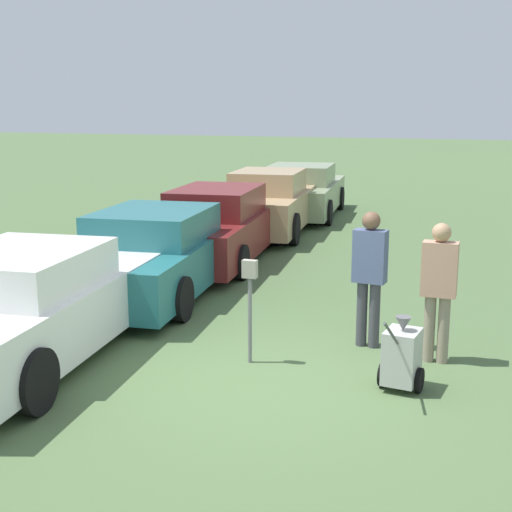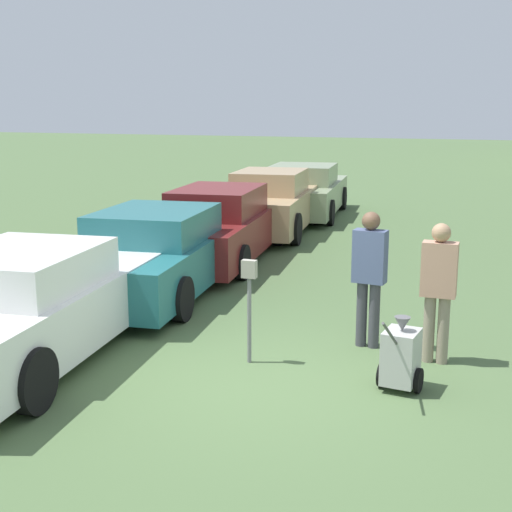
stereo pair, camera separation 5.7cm
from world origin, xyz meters
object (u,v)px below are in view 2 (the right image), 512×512
(parked_car_teal, at_px, (159,253))
(parking_meter, at_px, (249,291))
(parked_car_white, at_px, (31,306))
(person_supervisor, at_px, (439,284))
(equipment_cart, at_px, (401,357))
(parked_car_sage, at_px, (304,192))
(person_worker, at_px, (369,270))
(parked_car_tan, at_px, (271,204))
(parked_car_maroon, at_px, (221,226))

(parked_car_teal, xyz_separation_m, parking_meter, (2.63, -2.71, 0.24))
(parked_car_white, distance_m, person_supervisor, 5.03)
(parking_meter, bearing_deg, parked_car_teal, 134.08)
(parked_car_teal, distance_m, equipment_cart, 5.39)
(parked_car_sage, xyz_separation_m, parking_meter, (2.63, -11.57, 0.23))
(person_worker, bearing_deg, parked_car_tan, -57.03)
(parked_car_maroon, bearing_deg, parked_car_tan, 83.40)
(parked_car_maroon, bearing_deg, person_supervisor, -50.72)
(parking_meter, distance_m, person_worker, 1.66)
(parked_car_maroon, xyz_separation_m, parked_car_sage, (-0.00, 6.15, -0.01))
(parked_car_sage, distance_m, person_worker, 11.18)
(equipment_cart, bearing_deg, parking_meter, 179.74)
(person_supervisor, bearing_deg, parked_car_white, 17.86)
(parked_car_white, bearing_deg, person_worker, 18.50)
(parked_car_tan, relative_size, parking_meter, 3.80)
(parked_car_maroon, height_order, person_worker, person_worker)
(parked_car_teal, height_order, equipment_cart, parked_car_teal)
(equipment_cart, bearing_deg, parked_car_sage, 117.76)
(parked_car_tan, xyz_separation_m, equipment_cart, (4.51, -8.92, -0.34))
(parked_car_maroon, xyz_separation_m, person_worker, (3.88, -4.33, 0.34))
(parked_car_tan, relative_size, equipment_cart, 4.91)
(person_supervisor, bearing_deg, parked_car_teal, -21.75)
(parking_meter, distance_m, equipment_cart, 1.96)
(parked_car_teal, bearing_deg, parked_car_sage, 83.39)
(equipment_cart, bearing_deg, person_supervisor, 81.71)
(person_worker, bearing_deg, parked_car_maroon, -42.24)
(parked_car_sage, xyz_separation_m, equipment_cart, (4.50, -11.80, -0.29))
(parking_meter, bearing_deg, person_worker, 40.82)
(parked_car_maroon, relative_size, person_supervisor, 3.14)
(parking_meter, xyz_separation_m, equipment_cart, (1.88, -0.23, -0.52))
(person_supervisor, xyz_separation_m, equipment_cart, (-0.28, -1.02, -0.61))
(parked_car_maroon, bearing_deg, equipment_cart, -58.05)
(parked_car_white, height_order, person_supervisor, person_supervisor)
(parked_car_tan, distance_m, equipment_cart, 10.00)
(parked_car_teal, relative_size, person_worker, 2.99)
(parking_meter, bearing_deg, parked_car_maroon, 115.88)
(parked_car_white, distance_m, parked_car_tan, 9.42)
(person_worker, bearing_deg, parked_car_sage, -63.77)
(parked_car_white, height_order, parking_meter, parked_car_white)
(parking_meter, height_order, equipment_cart, parking_meter)
(parked_car_tan, height_order, parking_meter, parked_car_tan)
(parked_car_white, xyz_separation_m, person_worker, (3.88, 1.82, 0.36))
(parking_meter, bearing_deg, equipment_cart, -7.13)
(parking_meter, xyz_separation_m, person_worker, (1.25, 1.08, 0.12))
(parking_meter, distance_m, person_supervisor, 2.29)
(parked_car_white, distance_m, person_worker, 4.30)
(parked_car_white, relative_size, equipment_cart, 5.13)
(parked_car_tan, bearing_deg, person_worker, -69.57)
(parked_car_sage, bearing_deg, person_supervisor, -72.70)
(parked_car_sage, distance_m, equipment_cart, 12.63)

